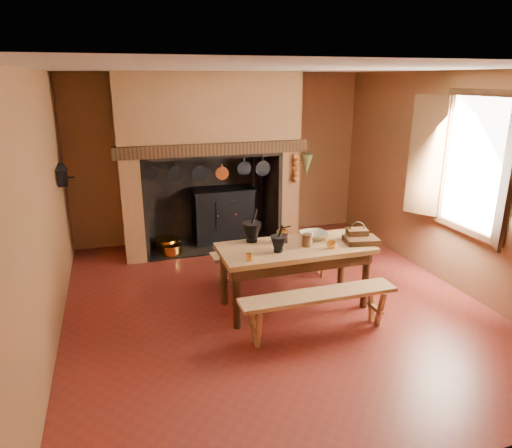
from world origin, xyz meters
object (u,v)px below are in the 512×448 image
Objects in this scene: work_table at (295,255)px; mixing_bowl at (314,235)px; wicker_basket at (357,234)px; iron_range at (223,214)px; bench_front at (319,303)px; coffee_grinder at (282,236)px.

work_table is 0.40m from mixing_bowl.
iron_range is at bearing 125.81° from wicker_basket.
mixing_bowl is at bearing -76.41° from iron_range.
wicker_basket is (1.07, -2.59, 0.38)m from iron_range.
bench_front is at bearing -110.18° from mixing_bowl.
coffee_grinder is (0.17, -2.38, 0.38)m from iron_range.
iron_range reaches higher than mixing_bowl.
bench_front is 5.11× the size of mixing_bowl.
wicker_basket reaches higher than mixing_bowl.
coffee_grinder is 0.58× the size of mixing_bowl.
bench_front is 1.03m from mixing_bowl.
coffee_grinder is at bearing 177.27° from mixing_bowl.
coffee_grinder is at bearing -179.82° from wicker_basket.
iron_range is 2.49m from mixing_bowl.
work_table is 9.07× the size of coffee_grinder.
mixing_bowl is (0.32, 0.17, 0.17)m from work_table.
wicker_basket reaches higher than work_table.
bench_front is at bearing -66.67° from coffee_grinder.
iron_range reaches higher than coffee_grinder.
work_table is at bearing 90.00° from bench_front.
coffee_grinder is (-0.10, 0.88, 0.50)m from bench_front.
coffee_grinder reaches higher than mixing_bowl.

